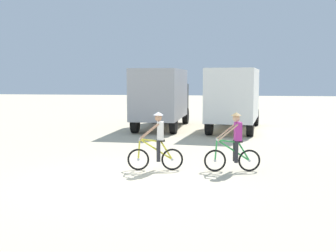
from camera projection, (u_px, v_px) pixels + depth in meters
name	position (u px, v px, depth m)	size (l,w,h in m)	color
ground_plane	(125.00, 181.00, 11.53)	(120.00, 120.00, 0.00)	beige
box_truck_grey_hauler	(162.00, 96.00, 23.63)	(2.47, 6.78, 3.35)	#9E9EA3
box_truck_white_box	(235.00, 96.00, 22.71)	(3.05, 6.96, 3.35)	white
cyclist_orange_shirt	(157.00, 143.00, 12.79)	(1.71, 0.55, 1.82)	black
cyclist_cowboy_hat	(234.00, 144.00, 12.62)	(1.72, 0.54, 1.82)	black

